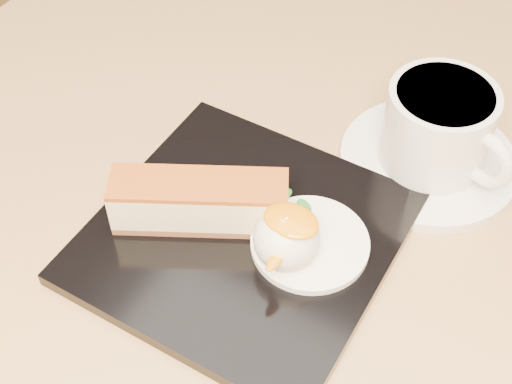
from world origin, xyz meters
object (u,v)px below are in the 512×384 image
Objects in this scene: saucer at (428,161)px; coffee_cup at (440,127)px; ice_cream_scoop at (287,239)px; table at (292,294)px; cheesecake at (200,202)px; dessert_plate at (243,238)px.

coffee_cup reaches higher than saucer.
ice_cream_scoop is 0.16m from coffee_cup.
table is 0.21m from ice_cream_scoop.
cheesecake is 1.17× the size of coffee_cup.
coffee_cup is at bearing -19.66° from saucer.
saucer is at bearing 45.43° from table.
dessert_plate is 0.04m from cheesecake.
table is 5.94× the size of cheesecake.
saucer is at bearing 57.92° from dessert_plate.
saucer is at bearing 180.00° from coffee_cup.
table is 16.36× the size of ice_cream_scoop.
ice_cream_scoop is 0.17m from saucer.
saucer is (0.08, 0.08, 0.16)m from table.
cheesecake is at bearing -129.76° from saucer.
table is 6.97× the size of coffee_cup.
cheesecake is (-0.05, -0.07, 0.19)m from table.
cheesecake is 2.75× the size of ice_cream_scoop.
table is at bearing 28.55° from cheesecake.
dessert_plate is 1.63× the size of cheesecake.
ice_cream_scoop is at bearing -7.13° from dessert_plate.
saucer is (0.13, 0.16, -0.03)m from cheesecake.
table is 0.20m from saucer.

